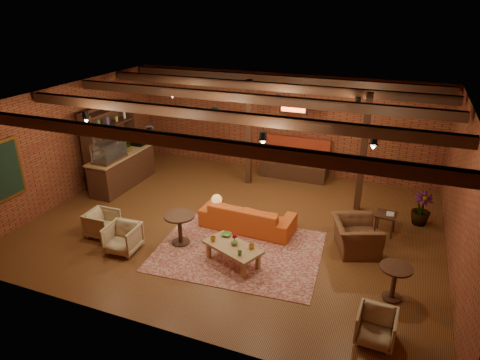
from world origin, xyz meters
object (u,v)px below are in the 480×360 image
at_px(round_table_left, 180,224).
at_px(coffee_table, 233,247).
at_px(armchair_a, 102,222).
at_px(armchair_far, 376,325).
at_px(side_table_book, 386,215).
at_px(armchair_b, 123,237).
at_px(side_table_lamp, 217,202).
at_px(round_table_right, 395,278).
at_px(plant_tall, 427,178).
at_px(armchair_right, 356,231).
at_px(sofa, 248,216).

bearing_deg(round_table_left, coffee_table, -11.87).
bearing_deg(armchair_a, armchair_far, -101.84).
xyz_separation_m(armchair_a, side_table_book, (6.38, 2.58, 0.16)).
bearing_deg(side_table_book, armchair_a, -157.98).
xyz_separation_m(coffee_table, side_table_book, (2.97, 2.53, 0.11)).
xyz_separation_m(armchair_b, armchair_far, (5.62, -0.79, -0.04)).
xyz_separation_m(side_table_lamp, armchair_a, (-2.38, -1.49, -0.30)).
bearing_deg(round_table_right, plant_tall, 82.06).
bearing_deg(round_table_right, armchair_right, 121.28).
bearing_deg(plant_tall, round_table_left, -149.66).
bearing_deg(coffee_table, round_table_right, 0.33).
bearing_deg(armchair_right, armchair_a, 84.22).
relative_size(armchair_a, armchair_b, 0.96).
height_order(sofa, armchair_a, armchair_a).
distance_m(armchair_right, armchair_far, 2.86).
distance_m(armchair_a, armchair_b, 0.98).
height_order(armchair_a, armchair_b, armchair_b).
bearing_deg(plant_tall, armchair_a, -154.57).
xyz_separation_m(armchair_right, armchair_far, (0.71, -2.77, -0.17)).
height_order(sofa, side_table_book, sofa).
distance_m(side_table_book, armchair_far, 3.79).
height_order(round_table_left, armchair_far, round_table_left).
distance_m(sofa, armchair_b, 3.03).
bearing_deg(side_table_book, round_table_right, -82.37).
relative_size(sofa, coffee_table, 1.63).
bearing_deg(side_table_book, sofa, -162.91).
relative_size(round_table_left, side_table_book, 1.32).
xyz_separation_m(sofa, round_table_left, (-1.22, -1.24, 0.16)).
bearing_deg(coffee_table, plant_tall, 41.73).
bearing_deg(plant_tall, armchair_right, -126.68).
height_order(armchair_a, round_table_right, round_table_right).
bearing_deg(side_table_book, armchair_far, -87.94).
distance_m(armchair_a, plant_tall, 8.01).
bearing_deg(plant_tall, round_table_right, -97.94).
distance_m(side_table_lamp, armchair_right, 3.43).
bearing_deg(armchair_a, round_table_right, -90.85).
distance_m(round_table_left, side_table_book, 4.96).
distance_m(armchair_a, armchair_right, 6.02).
distance_m(armchair_b, armchair_right, 5.30).
bearing_deg(coffee_table, armchair_a, -179.23).
relative_size(coffee_table, armchair_far, 2.21).
xyz_separation_m(side_table_lamp, round_table_left, (-0.43, -1.14, -0.14)).
bearing_deg(armchair_a, armchair_right, -76.31).
distance_m(round_table_left, armchair_right, 4.04).
bearing_deg(round_table_right, armchair_far, -99.04).
bearing_deg(armchair_a, plant_tall, -65.97).
bearing_deg(armchair_b, armchair_far, -11.35).
relative_size(coffee_table, round_table_left, 1.92).
xyz_separation_m(armchair_right, plant_tall, (1.38, 1.85, 0.80)).
xyz_separation_m(sofa, armchair_b, (-2.28, -2.00, 0.02)).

